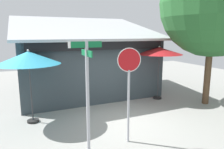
{
  "coord_description": "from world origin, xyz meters",
  "views": [
    {
      "loc": [
        -3.69,
        -6.95,
        3.32
      ],
      "look_at": [
        -0.08,
        1.2,
        1.6
      ],
      "focal_mm": 33.86,
      "sensor_mm": 36.0,
      "label": 1
    }
  ],
  "objects_px": {
    "patio_umbrella_teal_left": "(29,58)",
    "street_sign_post": "(87,88)",
    "patio_umbrella_crimson_center": "(159,51)",
    "stop_sign": "(129,79)",
    "shade_tree": "(221,6)"
  },
  "relations": [
    {
      "from": "street_sign_post",
      "to": "patio_umbrella_crimson_center",
      "type": "height_order",
      "value": "street_sign_post"
    },
    {
      "from": "street_sign_post",
      "to": "shade_tree",
      "type": "bearing_deg",
      "value": 14.63
    },
    {
      "from": "street_sign_post",
      "to": "shade_tree",
      "type": "relative_size",
      "value": 0.45
    },
    {
      "from": "street_sign_post",
      "to": "patio_umbrella_teal_left",
      "type": "xyz_separation_m",
      "value": [
        -1.28,
        2.95,
        0.54
      ]
    },
    {
      "from": "patio_umbrella_crimson_center",
      "to": "shade_tree",
      "type": "bearing_deg",
      "value": -41.4
    },
    {
      "from": "stop_sign",
      "to": "shade_tree",
      "type": "xyz_separation_m",
      "value": [
        5.47,
        1.62,
        2.53
      ]
    },
    {
      "from": "stop_sign",
      "to": "patio_umbrella_teal_left",
      "type": "height_order",
      "value": "stop_sign"
    },
    {
      "from": "stop_sign",
      "to": "patio_umbrella_teal_left",
      "type": "relative_size",
      "value": 1.06
    },
    {
      "from": "street_sign_post",
      "to": "patio_umbrella_teal_left",
      "type": "bearing_deg",
      "value": 113.53
    },
    {
      "from": "patio_umbrella_teal_left",
      "to": "shade_tree",
      "type": "relative_size",
      "value": 0.39
    },
    {
      "from": "street_sign_post",
      "to": "shade_tree",
      "type": "height_order",
      "value": "shade_tree"
    },
    {
      "from": "patio_umbrella_teal_left",
      "to": "street_sign_post",
      "type": "bearing_deg",
      "value": -66.47
    },
    {
      "from": "street_sign_post",
      "to": "shade_tree",
      "type": "xyz_separation_m",
      "value": [
        6.81,
        1.78,
        2.63
      ]
    },
    {
      "from": "patio_umbrella_teal_left",
      "to": "patio_umbrella_crimson_center",
      "type": "height_order",
      "value": "patio_umbrella_teal_left"
    },
    {
      "from": "street_sign_post",
      "to": "patio_umbrella_teal_left",
      "type": "height_order",
      "value": "street_sign_post"
    }
  ]
}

